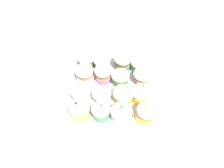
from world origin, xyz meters
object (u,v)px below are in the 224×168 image
Objects in this scene: cupcake_2 at (102,60)px; cupcake_8 at (141,92)px; cupcake_4 at (143,74)px; cupcake_7 at (85,73)px; baking_tray at (112,90)px; cupcake_5 at (120,75)px; cupcake_13 at (121,111)px; cupcake_9 at (123,93)px; cupcake_1 at (123,60)px; cupcake_12 at (146,113)px; cupcake_14 at (101,109)px; cupcake_11 at (80,92)px; cupcake_15 at (79,108)px; cupcake_3 at (86,59)px; napkin at (187,116)px; cupcake_6 at (103,73)px; cupcake_10 at (102,93)px; cupcake_0 at (140,61)px.

cupcake_8 is (-12.77, 12.40, -0.56)cm from cupcake_2.
cupcake_4 is 19.12cm from cupcake_7.
cupcake_7 is (9.12, -3.99, 3.90)cm from baking_tray.
cupcake_13 is at bearing 91.14° from cupcake_5.
cupcake_7 is 14.76cm from cupcake_9.
cupcake_1 and cupcake_12 have the same top height.
cupcake_8 is (-18.17, 7.08, 0.14)cm from cupcake_7.
baking_tray is 4.42× the size of cupcake_1.
cupcake_14 is (3.12, 9.44, 4.19)cm from baking_tray.
cupcake_15 is at bearing 93.30° from cupcake_11.
cupcake_1 is 0.93× the size of cupcake_3.
cupcake_3 is 27.92cm from cupcake_12.
cupcake_14 reaches higher than napkin.
cupcake_11 is 21.18cm from cupcake_12.
cupcake_7 is 0.86× the size of cupcake_13.
baking_tray is at bearing 69.83° from cupcake_1.
cupcake_1 is at bearing -109.26° from cupcake_14.
cupcake_8 is at bearing -152.49° from cupcake_14.
cupcake_6 is (13.00, -0.11, -0.27)cm from cupcake_4.
cupcake_7 is 23.89cm from cupcake_12.
baking_tray is 6.63cm from cupcake_9.
cupcake_9 reaches higher than napkin.
cupcake_12 is 14.24cm from napkin.
cupcake_4 is at bearing 157.65° from cupcake_2.
baking_tray is 4.46× the size of cupcake_10.
cupcake_8 is 0.98× the size of cupcake_14.
napkin is at bearing 146.54° from cupcake_2.
cupcake_12 is (-19.41, 20.07, -0.46)cm from cupcake_3.
napkin is at bearing -178.70° from cupcake_14.
napkin is at bearing 150.85° from cupcake_5.
cupcake_15 is at bearing 88.21° from cupcake_7.
cupcake_5 is at bearing 6.04° from cupcake_4.
cupcake_1 is 0.88× the size of cupcake_4.
cupcake_9 reaches higher than cupcake_15.
cupcake_0 reaches higher than baking_tray.
cupcake_12 is 0.90× the size of cupcake_13.
cupcake_5 is 1.00× the size of cupcake_14.
cupcake_1 is 0.95× the size of cupcake_8.
cupcake_5 is 6.56cm from cupcake_9.
cupcake_7 is at bearing -30.97° from cupcake_9.
cupcake_8 is (-12.07, 6.89, -0.20)cm from cupcake_6.
cupcake_15 is at bearing 89.10° from cupcake_3.
baking_tray is 13.65cm from cupcake_0.
cupcake_9 is 0.53× the size of napkin.
cupcake_8 is at bearing -174.74° from cupcake_9.
cupcake_2 is at bearing -116.09° from cupcake_11.
cupcake_7 is at bearing -21.29° from cupcake_8.
cupcake_0 is at bearing -137.26° from cupcake_5.
napkin is (-27.44, 18.14, -4.91)cm from cupcake_2.
cupcake_0 is at bearing 177.03° from cupcake_3.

